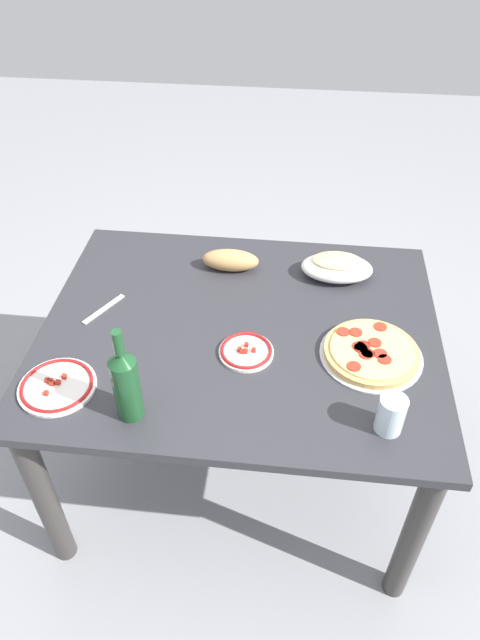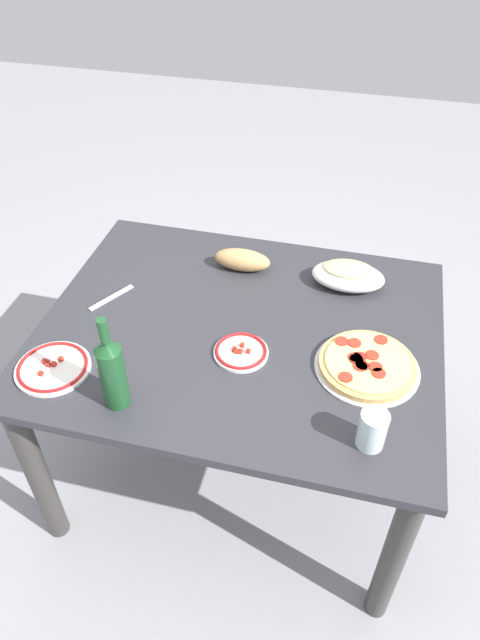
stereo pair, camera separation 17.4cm
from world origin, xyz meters
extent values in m
plane|color=gray|center=(0.00, 0.00, 0.00)|extent=(8.00, 8.00, 0.00)
cube|color=#2D2D33|center=(0.00, 0.00, 0.69)|extent=(1.22, 0.97, 0.03)
cylinder|color=#33302D|center=(-0.55, -0.43, 0.34)|extent=(0.07, 0.07, 0.67)
cylinder|color=#33302D|center=(0.55, -0.43, 0.34)|extent=(0.07, 0.07, 0.67)
cylinder|color=#33302D|center=(-0.55, 0.43, 0.34)|extent=(0.07, 0.07, 0.67)
cylinder|color=#33302D|center=(0.55, 0.43, 0.34)|extent=(0.07, 0.07, 0.67)
cylinder|color=#B7B7BC|center=(-0.39, 0.08, 0.71)|extent=(0.30, 0.30, 0.01)
cylinder|color=tan|center=(-0.39, 0.08, 0.72)|extent=(0.27, 0.27, 0.02)
cylinder|color=#EACC75|center=(-0.39, 0.08, 0.73)|extent=(0.24, 0.24, 0.01)
cylinder|color=#B22D1E|center=(-0.42, -0.01, 0.73)|extent=(0.04, 0.04, 0.00)
cylinder|color=#B22D1E|center=(-0.34, 0.16, 0.73)|extent=(0.04, 0.04, 0.00)
cylinder|color=#B22D1E|center=(-0.41, 0.10, 0.73)|extent=(0.04, 0.04, 0.00)
cylinder|color=maroon|center=(-0.38, 0.10, 0.73)|extent=(0.04, 0.04, 0.00)
cylinder|color=maroon|center=(-0.36, 0.08, 0.73)|extent=(0.04, 0.04, 0.00)
cylinder|color=#B22D1E|center=(-0.42, 0.12, 0.73)|extent=(0.04, 0.04, 0.00)
cylinder|color=#B22D1E|center=(-0.37, 0.11, 0.73)|extent=(0.04, 0.04, 0.00)
cylinder|color=maroon|center=(-0.35, 0.08, 0.73)|extent=(0.04, 0.04, 0.00)
cylinder|color=#B22D1E|center=(-0.31, 0.02, 0.73)|extent=(0.04, 0.04, 0.00)
cylinder|color=#B22D1E|center=(-0.35, 0.02, 0.73)|extent=(0.04, 0.04, 0.00)
cylinder|color=maroon|center=(-0.37, 0.07, 0.73)|extent=(0.04, 0.04, 0.00)
cylinder|color=#B22D1E|center=(-0.40, 0.06, 0.73)|extent=(0.04, 0.04, 0.00)
ellipsoid|color=white|center=(-0.30, -0.29, 0.74)|extent=(0.24, 0.15, 0.07)
ellipsoid|color=#AD2819|center=(-0.30, -0.29, 0.75)|extent=(0.20, 0.12, 0.03)
ellipsoid|color=#EFD684|center=(-0.30, -0.29, 0.77)|extent=(0.17, 0.10, 0.02)
cylinder|color=#194723|center=(0.25, 0.36, 0.80)|extent=(0.07, 0.07, 0.19)
cone|color=#194723|center=(0.25, 0.36, 0.91)|extent=(0.07, 0.07, 0.03)
cylinder|color=#194723|center=(0.25, 0.36, 0.96)|extent=(0.03, 0.03, 0.07)
cylinder|color=silver|center=(-0.42, 0.34, 0.76)|extent=(0.07, 0.07, 0.11)
cylinder|color=white|center=(-0.03, 0.11, 0.71)|extent=(0.16, 0.16, 0.01)
torus|color=red|center=(-0.03, 0.11, 0.72)|extent=(0.15, 0.15, 0.01)
cube|color=#AD2819|center=(-0.05, 0.11, 0.72)|extent=(0.01, 0.01, 0.01)
cube|color=#AD2819|center=(-0.03, 0.12, 0.72)|extent=(0.01, 0.01, 0.01)
cube|color=#AD2819|center=(-0.03, 0.09, 0.72)|extent=(0.01, 0.01, 0.01)
cube|color=#AD2819|center=(-0.01, 0.11, 0.72)|extent=(0.01, 0.01, 0.01)
cube|color=#AD2819|center=(-0.02, 0.12, 0.72)|extent=(0.01, 0.01, 0.01)
cylinder|color=white|center=(0.47, 0.30, 0.71)|extent=(0.21, 0.21, 0.01)
torus|color=red|center=(0.47, 0.30, 0.72)|extent=(0.20, 0.20, 0.01)
cube|color=#AD2819|center=(0.49, 0.29, 0.72)|extent=(0.01, 0.01, 0.01)
cube|color=#AD2819|center=(0.50, 0.29, 0.72)|extent=(0.01, 0.01, 0.01)
cube|color=#AD2819|center=(0.48, 0.30, 0.72)|extent=(0.01, 0.01, 0.01)
cube|color=#AD2819|center=(0.47, 0.29, 0.72)|extent=(0.01, 0.01, 0.01)
cube|color=#AD2819|center=(0.46, 0.27, 0.72)|extent=(0.01, 0.01, 0.01)
cube|color=#AD2819|center=(0.49, 0.34, 0.72)|extent=(0.01, 0.01, 0.01)
ellipsoid|color=tan|center=(0.07, -0.29, 0.74)|extent=(0.19, 0.08, 0.07)
cube|color=#B7B7BC|center=(0.44, -0.03, 0.70)|extent=(0.10, 0.16, 0.00)
camera|label=1|loc=(-0.14, 1.29, 1.89)|focal=32.23mm
camera|label=2|loc=(-0.32, 1.26, 1.89)|focal=32.23mm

